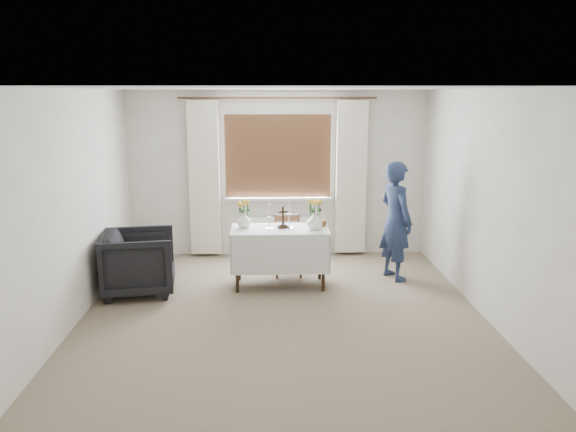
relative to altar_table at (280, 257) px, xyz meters
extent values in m
plane|color=gray|center=(0.01, -1.02, -0.38)|extent=(5.00, 5.00, 0.00)
cube|color=silver|center=(0.00, 0.00, 0.00)|extent=(1.24, 0.64, 0.76)
imported|color=black|center=(-1.76, -0.20, 0.01)|extent=(0.98, 0.96, 0.79)
imported|color=navy|center=(1.54, 0.24, 0.41)|extent=(0.58, 0.68, 1.59)
cube|color=white|center=(0.01, 1.40, -0.08)|extent=(1.10, 0.10, 0.60)
imported|color=white|center=(-0.46, 0.08, 0.48)|extent=(0.24, 0.24, 0.19)
imported|color=white|center=(0.44, -0.06, 0.49)|extent=(0.24, 0.24, 0.22)
cylinder|color=brown|center=(0.51, 0.16, 0.42)|extent=(0.25, 0.25, 0.07)
camera|label=1|loc=(-0.17, -6.94, 2.08)|focal=35.00mm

